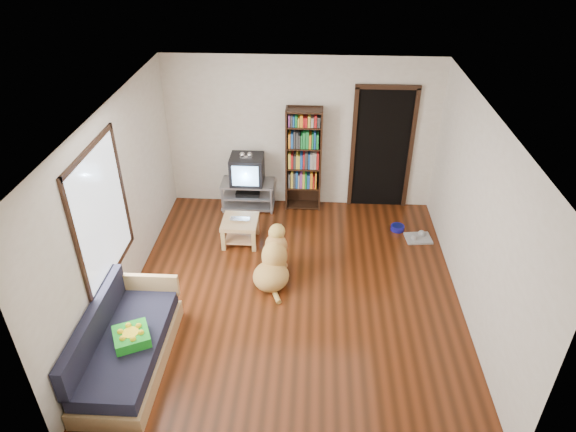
# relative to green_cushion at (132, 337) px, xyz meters

# --- Properties ---
(ground) EXTENTS (5.00, 5.00, 0.00)m
(ground) POSITION_rel_green_cushion_xyz_m (1.75, 1.42, -0.48)
(ground) COLOR #59240F
(ground) RESTS_ON ground
(ceiling) EXTENTS (5.00, 5.00, 0.00)m
(ceiling) POSITION_rel_green_cushion_xyz_m (1.75, 1.42, 2.12)
(ceiling) COLOR white
(ceiling) RESTS_ON ground
(wall_back) EXTENTS (4.50, 0.00, 4.50)m
(wall_back) POSITION_rel_green_cushion_xyz_m (1.75, 3.92, 0.82)
(wall_back) COLOR silver
(wall_back) RESTS_ON ground
(wall_front) EXTENTS (4.50, 0.00, 4.50)m
(wall_front) POSITION_rel_green_cushion_xyz_m (1.75, -1.08, 0.82)
(wall_front) COLOR silver
(wall_front) RESTS_ON ground
(wall_left) EXTENTS (0.00, 5.00, 5.00)m
(wall_left) POSITION_rel_green_cushion_xyz_m (-0.50, 1.42, 0.82)
(wall_left) COLOR silver
(wall_left) RESTS_ON ground
(wall_right) EXTENTS (0.00, 5.00, 5.00)m
(wall_right) POSITION_rel_green_cushion_xyz_m (4.00, 1.42, 0.82)
(wall_right) COLOR silver
(wall_right) RESTS_ON ground
(green_cushion) EXTENTS (0.51, 0.51, 0.13)m
(green_cushion) POSITION_rel_green_cushion_xyz_m (0.00, 0.00, 0.00)
(green_cushion) COLOR green
(green_cushion) RESTS_ON sofa
(laptop) EXTENTS (0.31, 0.20, 0.02)m
(laptop) POSITION_rel_green_cushion_xyz_m (0.86, 2.58, -0.07)
(laptop) COLOR silver
(laptop) RESTS_ON coffee_table
(dog_bowl) EXTENTS (0.22, 0.22, 0.08)m
(dog_bowl) POSITION_rel_green_cushion_xyz_m (3.38, 3.08, -0.44)
(dog_bowl) COLOR navy
(dog_bowl) RESTS_ON ground
(grey_rag) EXTENTS (0.43, 0.36, 0.03)m
(grey_rag) POSITION_rel_green_cushion_xyz_m (3.68, 2.83, -0.47)
(grey_rag) COLOR #A2A2A2
(grey_rag) RESTS_ON ground
(window) EXTENTS (0.03, 1.46, 1.70)m
(window) POSITION_rel_green_cushion_xyz_m (-0.48, 0.92, 1.02)
(window) COLOR white
(window) RESTS_ON wall_left
(doorway) EXTENTS (1.03, 0.05, 2.19)m
(doorway) POSITION_rel_green_cushion_xyz_m (3.10, 3.90, 0.64)
(doorway) COLOR black
(doorway) RESTS_ON wall_back
(tv_stand) EXTENTS (0.90, 0.45, 0.50)m
(tv_stand) POSITION_rel_green_cushion_xyz_m (0.85, 3.67, -0.21)
(tv_stand) COLOR #99999E
(tv_stand) RESTS_ON ground
(crt_tv) EXTENTS (0.55, 0.52, 0.58)m
(crt_tv) POSITION_rel_green_cushion_xyz_m (0.85, 3.69, 0.26)
(crt_tv) COLOR black
(crt_tv) RESTS_ON tv_stand
(bookshelf) EXTENTS (0.60, 0.30, 1.80)m
(bookshelf) POSITION_rel_green_cushion_xyz_m (1.80, 3.77, 0.52)
(bookshelf) COLOR black
(bookshelf) RESTS_ON ground
(sofa) EXTENTS (0.80, 1.80, 0.80)m
(sofa) POSITION_rel_green_cushion_xyz_m (-0.12, 0.04, -0.22)
(sofa) COLOR tan
(sofa) RESTS_ON ground
(coffee_table) EXTENTS (0.55, 0.55, 0.40)m
(coffee_table) POSITION_rel_green_cushion_xyz_m (0.86, 2.61, -0.20)
(coffee_table) COLOR tan
(coffee_table) RESTS_ON ground
(dog) EXTENTS (0.59, 1.00, 0.81)m
(dog) POSITION_rel_green_cushion_xyz_m (1.45, 1.70, -0.19)
(dog) COLOR #B79946
(dog) RESTS_ON ground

